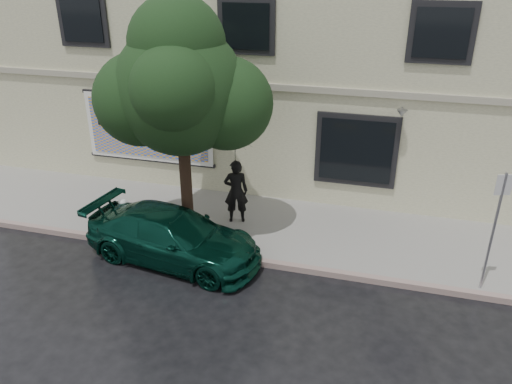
% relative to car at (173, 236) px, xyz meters
% --- Properties ---
extents(ground, '(90.00, 90.00, 0.00)m').
position_rel_car_xyz_m(ground, '(0.82, -1.20, -0.65)').
color(ground, black).
rests_on(ground, ground).
extents(sidewalk, '(20.00, 3.50, 0.15)m').
position_rel_car_xyz_m(sidewalk, '(0.82, 2.05, -0.58)').
color(sidewalk, gray).
rests_on(sidewalk, ground).
extents(curb, '(20.00, 0.18, 0.16)m').
position_rel_car_xyz_m(curb, '(0.82, 0.30, -0.58)').
color(curb, gray).
rests_on(curb, ground).
extents(building, '(20.00, 8.12, 7.00)m').
position_rel_car_xyz_m(building, '(0.82, 7.80, 2.85)').
color(building, beige).
rests_on(building, ground).
extents(billboard, '(4.30, 0.16, 2.20)m').
position_rel_car_xyz_m(billboard, '(-2.38, 3.72, 1.40)').
color(billboard, white).
rests_on(billboard, ground).
extents(car, '(4.72, 2.62, 1.30)m').
position_rel_car_xyz_m(car, '(0.00, 0.00, 0.00)').
color(car, '#083125').
rests_on(car, ground).
extents(pedestrian, '(0.77, 0.62, 1.82)m').
position_rel_car_xyz_m(pedestrian, '(0.98, 2.07, 0.41)').
color(pedestrian, black).
rests_on(pedestrian, sidewalk).
extents(umbrella, '(1.31, 1.31, 0.74)m').
position_rel_car_xyz_m(umbrella, '(0.98, 2.07, 1.69)').
color(umbrella, black).
rests_on(umbrella, pedestrian).
extents(street_tree, '(3.11, 3.11, 5.46)m').
position_rel_car_xyz_m(street_tree, '(-0.01, 1.00, 3.39)').
color(street_tree, '#321F16').
rests_on(street_tree, sidewalk).
extents(fire_hydrant, '(0.37, 0.34, 0.89)m').
position_rel_car_xyz_m(fire_hydrant, '(-1.81, 0.84, -0.07)').
color(fire_hydrant, white).
rests_on(fire_hydrant, sidewalk).
extents(sign_pole, '(0.34, 0.13, 2.81)m').
position_rel_car_xyz_m(sign_pole, '(7.21, 0.50, 1.17)').
color(sign_pole, '#A0A1A9').
rests_on(sign_pole, sidewalk).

